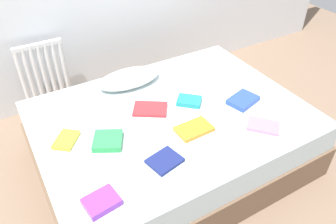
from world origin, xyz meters
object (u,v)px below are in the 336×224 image
object	(u,v)px
pillow	(129,78)
textbook_navy	(165,161)
bed	(171,139)
textbook_orange	(194,129)
textbook_red	(150,109)
textbook_purple	(102,202)
textbook_pink	(263,126)
textbook_blue	(243,100)
textbook_yellow	(66,140)
textbook_green	(108,141)
textbook_teal	(189,101)
radiator	(44,73)

from	to	relation	value
pillow	textbook_navy	size ratio (longest dim) A/B	2.72
bed	textbook_orange	world-z (taller)	textbook_orange
textbook_orange	textbook_navy	bearing A→B (deg)	-155.64
textbook_orange	textbook_red	xyz separation A→B (m)	(-0.15, 0.36, -0.00)
textbook_purple	textbook_pink	world-z (taller)	textbook_purple
textbook_blue	textbook_red	bearing A→B (deg)	142.46
textbook_blue	textbook_yellow	bearing A→B (deg)	153.77
textbook_green	textbook_yellow	world-z (taller)	textbook_green
textbook_pink	textbook_red	distance (m)	0.83
textbook_teal	textbook_pink	distance (m)	0.58
textbook_pink	textbook_red	size ratio (longest dim) A/B	0.88
textbook_orange	textbook_yellow	bearing A→B (deg)	155.45
textbook_purple	radiator	bearing A→B (deg)	79.85
textbook_orange	textbook_red	size ratio (longest dim) A/B	1.00
pillow	textbook_yellow	size ratio (longest dim) A/B	2.88
textbook_yellow	textbook_red	bearing A→B (deg)	-47.93
textbook_navy	textbook_orange	bearing A→B (deg)	13.67
textbook_orange	textbook_yellow	xyz separation A→B (m)	(-0.80, 0.34, -0.00)
textbook_purple	textbook_teal	bearing A→B (deg)	23.39
radiator	textbook_yellow	size ratio (longest dim) A/B	3.23
textbook_pink	textbook_green	bearing A→B (deg)	-152.91
textbook_red	textbook_blue	bearing A→B (deg)	11.27
textbook_orange	textbook_pink	xyz separation A→B (m)	(0.44, -0.21, -0.00)
pillow	textbook_orange	bearing A→B (deg)	-80.09
textbook_pink	radiator	bearing A→B (deg)	172.96
textbook_red	textbook_green	bearing A→B (deg)	-123.36
bed	pillow	world-z (taller)	pillow
textbook_blue	textbook_navy	xyz separation A→B (m)	(-0.84, -0.25, -0.01)
pillow	textbook_teal	distance (m)	0.56
pillow	textbook_orange	world-z (taller)	pillow
bed	textbook_orange	xyz separation A→B (m)	(0.04, -0.25, 0.27)
bed	radiator	world-z (taller)	radiator
radiator	textbook_orange	distance (m)	1.61
radiator	textbook_pink	world-z (taller)	radiator
textbook_navy	textbook_red	size ratio (longest dim) A/B	0.79
textbook_teal	textbook_pink	xyz separation A→B (m)	(0.29, -0.51, -0.01)
textbook_blue	radiator	bearing A→B (deg)	116.17
textbook_blue	textbook_yellow	xyz separation A→B (m)	(-1.32, 0.25, -0.01)
textbook_green	textbook_navy	world-z (taller)	textbook_green
textbook_pink	textbook_navy	world-z (taller)	textbook_navy
textbook_red	textbook_navy	bearing A→B (deg)	-74.99
textbook_green	textbook_teal	distance (m)	0.72
textbook_green	textbook_pink	distance (m)	1.08
textbook_purple	textbook_red	distance (m)	0.88
radiator	textbook_purple	distance (m)	1.71
pillow	textbook_blue	world-z (taller)	pillow
textbook_orange	textbook_blue	bearing A→B (deg)	8.27
textbook_green	textbook_blue	xyz separation A→B (m)	(1.08, -0.09, -0.00)
textbook_yellow	textbook_blue	bearing A→B (deg)	-60.58
textbook_yellow	textbook_navy	xyz separation A→B (m)	(0.48, -0.50, -0.00)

